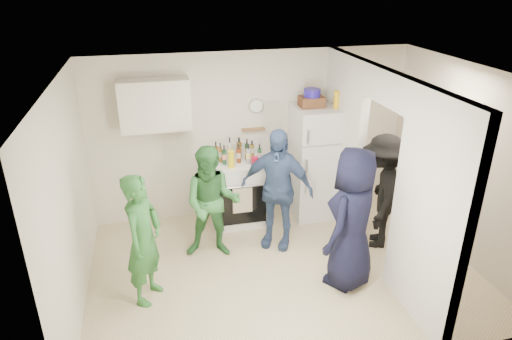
# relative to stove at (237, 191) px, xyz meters

# --- Properties ---
(floor) EXTENTS (4.80, 4.80, 0.00)m
(floor) POSITION_rel_stove_xyz_m (0.31, -1.37, -0.49)
(floor) COLOR beige
(floor) RESTS_ON ground
(wall_back) EXTENTS (4.80, 0.00, 4.80)m
(wall_back) POSITION_rel_stove_xyz_m (0.31, 0.33, 0.76)
(wall_back) COLOR silver
(wall_back) RESTS_ON floor
(wall_front) EXTENTS (4.80, 0.00, 4.80)m
(wall_front) POSITION_rel_stove_xyz_m (0.31, -3.07, 0.76)
(wall_front) COLOR silver
(wall_front) RESTS_ON floor
(wall_left) EXTENTS (0.00, 3.40, 3.40)m
(wall_left) POSITION_rel_stove_xyz_m (-2.09, -1.37, 0.76)
(wall_left) COLOR silver
(wall_left) RESTS_ON floor
(wall_right) EXTENTS (0.00, 3.40, 3.40)m
(wall_right) POSITION_rel_stove_xyz_m (2.71, -1.37, 0.76)
(wall_right) COLOR silver
(wall_right) RESTS_ON floor
(ceiling) EXTENTS (4.80, 4.80, 0.00)m
(ceiling) POSITION_rel_stove_xyz_m (0.31, -1.37, 2.01)
(ceiling) COLOR white
(ceiling) RESTS_ON wall_back
(partition_pier_back) EXTENTS (0.12, 1.20, 2.50)m
(partition_pier_back) POSITION_rel_stove_xyz_m (1.51, -0.27, 0.76)
(partition_pier_back) COLOR silver
(partition_pier_back) RESTS_ON floor
(partition_pier_front) EXTENTS (0.12, 1.20, 2.50)m
(partition_pier_front) POSITION_rel_stove_xyz_m (1.51, -2.47, 0.76)
(partition_pier_front) COLOR silver
(partition_pier_front) RESTS_ON floor
(partition_header) EXTENTS (0.12, 1.00, 0.40)m
(partition_header) POSITION_rel_stove_xyz_m (1.51, -1.37, 1.81)
(partition_header) COLOR silver
(partition_header) RESTS_ON partition_pier_back
(stove) EXTENTS (0.83, 0.69, 0.98)m
(stove) POSITION_rel_stove_xyz_m (0.00, 0.00, 0.00)
(stove) COLOR white
(stove) RESTS_ON floor
(upper_cabinet) EXTENTS (0.95, 0.34, 0.70)m
(upper_cabinet) POSITION_rel_stove_xyz_m (-1.09, 0.15, 1.36)
(upper_cabinet) COLOR silver
(upper_cabinet) RESTS_ON wall_back
(fridge) EXTENTS (0.71, 0.69, 1.72)m
(fridge) POSITION_rel_stove_xyz_m (1.21, -0.03, 0.37)
(fridge) COLOR silver
(fridge) RESTS_ON floor
(wicker_basket) EXTENTS (0.35, 0.25, 0.15)m
(wicker_basket) POSITION_rel_stove_xyz_m (1.11, 0.02, 1.30)
(wicker_basket) COLOR brown
(wicker_basket) RESTS_ON fridge
(blue_bowl) EXTENTS (0.24, 0.24, 0.11)m
(blue_bowl) POSITION_rel_stove_xyz_m (1.11, 0.02, 1.43)
(blue_bowl) COLOR #23169A
(blue_bowl) RESTS_ON wicker_basket
(yellow_cup_stack_top) EXTENTS (0.09, 0.09, 0.25)m
(yellow_cup_stack_top) POSITION_rel_stove_xyz_m (1.43, -0.13, 1.35)
(yellow_cup_stack_top) COLOR yellow
(yellow_cup_stack_top) RESTS_ON fridge
(wall_clock) EXTENTS (0.22, 0.02, 0.22)m
(wall_clock) POSITION_rel_stove_xyz_m (0.36, 0.31, 1.21)
(wall_clock) COLOR white
(wall_clock) RESTS_ON wall_back
(spice_shelf) EXTENTS (0.35, 0.08, 0.03)m
(spice_shelf) POSITION_rel_stove_xyz_m (0.31, 0.28, 0.86)
(spice_shelf) COLOR olive
(spice_shelf) RESTS_ON wall_back
(nook_window) EXTENTS (0.03, 0.70, 0.80)m
(nook_window) POSITION_rel_stove_xyz_m (2.69, -1.17, 1.16)
(nook_window) COLOR black
(nook_window) RESTS_ON wall_right
(nook_window_frame) EXTENTS (0.04, 0.76, 0.86)m
(nook_window_frame) POSITION_rel_stove_xyz_m (2.68, -1.17, 1.16)
(nook_window_frame) COLOR white
(nook_window_frame) RESTS_ON wall_right
(nook_valance) EXTENTS (0.04, 0.82, 0.18)m
(nook_valance) POSITION_rel_stove_xyz_m (2.65, -1.17, 1.51)
(nook_valance) COLOR white
(nook_valance) RESTS_ON wall_right
(yellow_cup_stack_stove) EXTENTS (0.09, 0.09, 0.25)m
(yellow_cup_stack_stove) POSITION_rel_stove_xyz_m (-0.12, -0.22, 0.62)
(yellow_cup_stack_stove) COLOR yellow
(yellow_cup_stack_stove) RESTS_ON stove
(red_cup) EXTENTS (0.09, 0.09, 0.12)m
(red_cup) POSITION_rel_stove_xyz_m (0.22, -0.20, 0.55)
(red_cup) COLOR red
(red_cup) RESTS_ON stove
(person_green_left) EXTENTS (0.60, 0.68, 1.57)m
(person_green_left) POSITION_rel_stove_xyz_m (-1.36, -1.52, 0.29)
(person_green_left) COLOR #34742E
(person_green_left) RESTS_ON floor
(person_green_center) EXTENTS (0.86, 0.73, 1.54)m
(person_green_center) POSITION_rel_stove_xyz_m (-0.49, -0.81, 0.28)
(person_green_center) COLOR #377F43
(person_green_center) RESTS_ON floor
(person_denim) EXTENTS (1.06, 0.86, 1.69)m
(person_denim) POSITION_rel_stove_xyz_m (0.39, -0.75, 0.35)
(person_denim) COLOR #3C5083
(person_denim) RESTS_ON floor
(person_navy) EXTENTS (1.01, 0.97, 1.75)m
(person_navy) POSITION_rel_stove_xyz_m (1.02, -1.78, 0.38)
(person_navy) COLOR black
(person_navy) RESTS_ON floor
(person_nook) EXTENTS (1.01, 1.19, 1.60)m
(person_nook) POSITION_rel_stove_xyz_m (1.76, -1.07, 0.31)
(person_nook) COLOR black
(person_nook) RESTS_ON floor
(bottle_a) EXTENTS (0.06, 0.06, 0.28)m
(bottle_a) POSITION_rel_stove_xyz_m (-0.28, 0.11, 0.63)
(bottle_a) COLOR brown
(bottle_a) RESTS_ON stove
(bottle_b) EXTENTS (0.06, 0.06, 0.28)m
(bottle_b) POSITION_rel_stove_xyz_m (-0.19, -0.07, 0.63)
(bottle_b) COLOR #184827
(bottle_b) RESTS_ON stove
(bottle_c) EXTENTS (0.06, 0.06, 0.31)m
(bottle_c) POSITION_rel_stove_xyz_m (-0.07, 0.16, 0.65)
(bottle_c) COLOR silver
(bottle_c) RESTS_ON stove
(bottle_d) EXTENTS (0.06, 0.06, 0.28)m
(bottle_d) POSITION_rel_stove_xyz_m (0.02, -0.06, 0.63)
(bottle_d) COLOR maroon
(bottle_d) RESTS_ON stove
(bottle_e) EXTENTS (0.07, 0.07, 0.26)m
(bottle_e) POSITION_rel_stove_xyz_m (0.08, 0.19, 0.62)
(bottle_e) COLOR gray
(bottle_e) RESTS_ON stove
(bottle_f) EXTENTS (0.06, 0.06, 0.31)m
(bottle_f) POSITION_rel_stove_xyz_m (0.16, 0.04, 0.65)
(bottle_f) COLOR #153B1C
(bottle_f) RESTS_ON stove
(bottle_g) EXTENTS (0.07, 0.07, 0.25)m
(bottle_g) POSITION_rel_stove_xyz_m (0.25, 0.12, 0.61)
(bottle_g) COLOR olive
(bottle_g) RESTS_ON stove
(bottle_h) EXTENTS (0.06, 0.06, 0.25)m
(bottle_h) POSITION_rel_stove_xyz_m (-0.31, -0.10, 0.62)
(bottle_h) COLOR #ABACB7
(bottle_h) RESTS_ON stove
(bottle_i) EXTENTS (0.07, 0.07, 0.32)m
(bottle_i) POSITION_rel_stove_xyz_m (0.06, 0.11, 0.65)
(bottle_i) COLOR #5A400F
(bottle_i) RESTS_ON stove
(bottle_j) EXTENTS (0.06, 0.06, 0.27)m
(bottle_j) POSITION_rel_stove_xyz_m (0.31, -0.11, 0.63)
(bottle_j) COLOR #1E5831
(bottle_j) RESTS_ON stove
(bottle_k) EXTENTS (0.06, 0.06, 0.29)m
(bottle_k) POSITION_rel_stove_xyz_m (-0.23, 0.02, 0.64)
(bottle_k) COLOR brown
(bottle_k) RESTS_ON stove
(bottle_l) EXTENTS (0.08, 0.08, 0.29)m
(bottle_l) POSITION_rel_stove_xyz_m (0.15, -0.12, 0.64)
(bottle_l) COLOR #9494A3
(bottle_l) RESTS_ON stove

